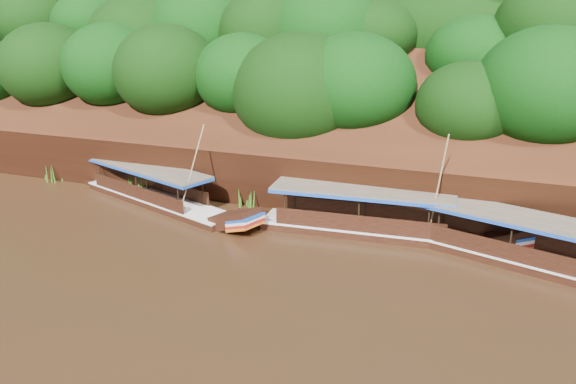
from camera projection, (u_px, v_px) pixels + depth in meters
name	position (u px, v px, depth m)	size (l,w,h in m)	color
ground	(283.00, 297.00, 23.23)	(160.00, 160.00, 0.00)	black
riverbank	(392.00, 140.00, 42.82)	(120.00, 30.06, 19.40)	black
boat_0	(549.00, 260.00, 25.45)	(14.38, 6.07, 6.42)	black
boat_1	(390.00, 226.00, 29.34)	(14.49, 3.33, 6.30)	black
boat_2	(165.00, 199.00, 33.79)	(14.09, 6.42, 5.87)	black
reeds	(303.00, 199.00, 32.41)	(48.31, 2.62, 2.10)	#396E1B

